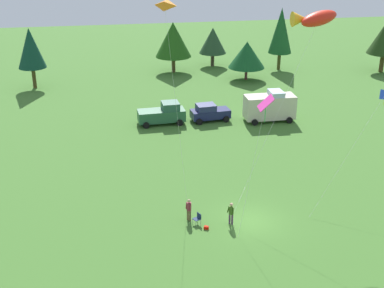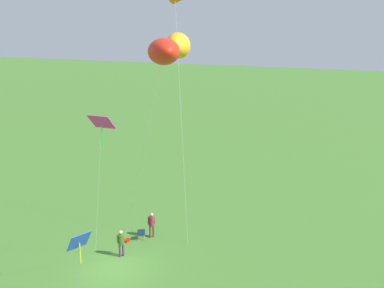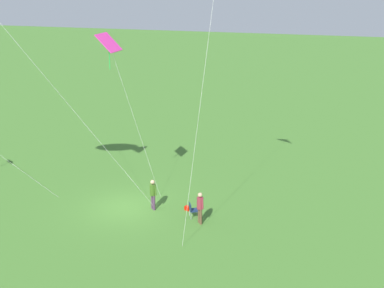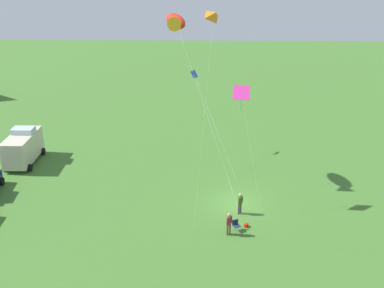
# 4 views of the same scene
# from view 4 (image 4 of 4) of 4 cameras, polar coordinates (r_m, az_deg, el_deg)

# --- Properties ---
(ground_plane) EXTENTS (160.00, 160.00, 0.00)m
(ground_plane) POSITION_cam_4_polar(r_m,az_deg,el_deg) (36.85, 5.59, -7.52)
(ground_plane) COLOR #3F6F29
(person_kite_flyer) EXTENTS (0.53, 0.50, 1.74)m
(person_kite_flyer) POSITION_cam_4_polar(r_m,az_deg,el_deg) (35.03, 6.12, -7.32)
(person_kite_flyer) COLOR #4A304A
(person_kite_flyer) RESTS_ON ground
(folding_chair) EXTENTS (0.64, 0.64, 0.82)m
(folding_chair) POSITION_cam_4_polar(r_m,az_deg,el_deg) (33.25, 5.60, -10.12)
(folding_chair) COLOR #182A4A
(folding_chair) RESTS_ON ground
(person_spectator) EXTENTS (0.48, 0.50, 1.74)m
(person_spectator) POSITION_cam_4_polar(r_m,az_deg,el_deg) (32.47, 4.71, -9.85)
(person_spectator) COLOR brown
(person_spectator) RESTS_ON ground
(backpack_on_grass) EXTENTS (0.38, 0.34, 0.22)m
(backpack_on_grass) POSITION_cam_4_polar(r_m,az_deg,el_deg) (33.93, 6.91, -10.22)
(backpack_on_grass) COLOR red
(backpack_on_grass) RESTS_ON ground
(van_camper_beige) EXTENTS (5.42, 2.64, 3.34)m
(van_camper_beige) POSITION_cam_4_polar(r_m,az_deg,el_deg) (46.15, -20.67, -0.32)
(van_camper_beige) COLOR beige
(van_camper_beige) RESTS_ON ground
(kite_large_fish) EXTENTS (9.49, 6.50, 14.38)m
(kite_large_fish) POSITION_cam_4_polar(r_m,az_deg,el_deg) (37.86, -2.12, 15.28)
(kite_large_fish) COLOR red
(kite_large_fish) RESTS_ON ground
(kite_diamond_rainbow) EXTENTS (2.56, 2.45, 9.56)m
(kite_diamond_rainbow) POSITION_cam_4_polar(r_m,az_deg,el_deg) (33.91, 6.32, 6.25)
(kite_diamond_rainbow) COLOR #E1319A
(kite_diamond_rainbow) RESTS_ON ground
(kite_diamond_blue) EXTENTS (7.41, 4.35, 8.27)m
(kite_diamond_blue) POSITION_cam_4_polar(r_m,az_deg,el_deg) (44.24, 0.48, 8.33)
(kite_diamond_blue) COLOR blue
(kite_diamond_blue) RESTS_ON ground
(kite_delta_orange) EXTENTS (2.35, 1.91, 15.73)m
(kite_delta_orange) POSITION_cam_4_polar(r_m,az_deg,el_deg) (26.25, 3.03, 15.81)
(kite_delta_orange) COLOR orange
(kite_delta_orange) RESTS_ON ground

